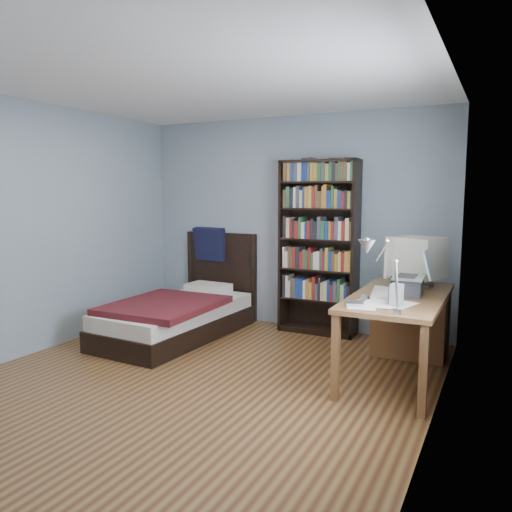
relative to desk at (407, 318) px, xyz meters
The scene contains 14 objects.
room 2.20m from the desk, 136.63° to the right, with size 4.20×4.24×2.50m.
desk is the anchor object (origin of this frame).
crt_monitor 0.58m from the desk, 23.58° to the left, with size 0.54×0.50×0.47m.
laptop 0.63m from the desk, 78.17° to the right, with size 0.33×0.34×0.40m.
desk_lamp 1.70m from the desk, 89.72° to the right, with size 0.22×0.49×0.58m.
keyboard 0.65m from the desk, 101.50° to the right, with size 0.19×0.49×0.03m, color #B9B29A.
speaker 1.00m from the desk, 86.05° to the right, with size 0.09×0.09×0.18m, color gray.
soda_can 0.45m from the desk, 111.64° to the right, with size 0.07×0.07×0.12m, color #083D0A.
mouse 0.37m from the desk, 104.29° to the right, with size 0.07×0.12×0.04m, color silver.
phone_silver 0.83m from the desk, 107.92° to the right, with size 0.05×0.11×0.02m, color silver.
phone_grey 1.03m from the desk, 104.15° to the right, with size 0.05×0.10×0.02m, color gray.
external_drive 1.12m from the desk, 102.58° to the right, with size 0.13×0.13×0.03m, color gray.
bookshelf 1.35m from the desk, 153.70° to the left, with size 0.89×0.30×1.97m.
bed 2.48m from the desk, behind, with size 1.06×2.05×1.16m.
Camera 1 is at (2.30, -3.41, 1.61)m, focal length 35.00 mm.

